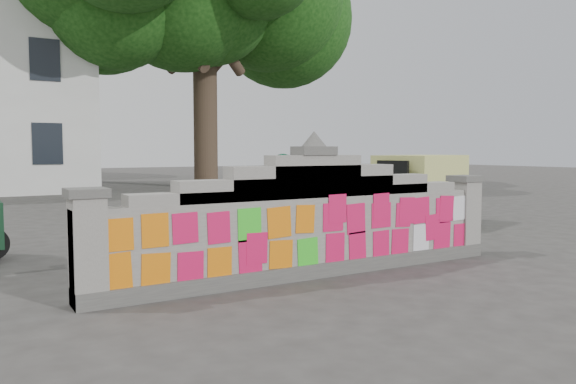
# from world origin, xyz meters

# --- Properties ---
(ground) EXTENTS (100.00, 100.00, 0.00)m
(ground) POSITION_xyz_m (0.00, 0.00, 0.00)
(ground) COLOR #383533
(ground) RESTS_ON ground
(parapet_wall) EXTENTS (6.48, 0.44, 2.01)m
(parapet_wall) POSITION_xyz_m (-0.00, -0.01, 0.75)
(parapet_wall) COLOR #4C4C49
(parapet_wall) RESTS_ON ground
(cyclist_bike) EXTENTS (1.75, 0.64, 0.91)m
(cyclist_bike) POSITION_xyz_m (0.81, 1.42, 0.46)
(cyclist_bike) COLOR black
(cyclist_bike) RESTS_ON ground
(cyclist_rider) EXTENTS (0.38, 0.57, 1.54)m
(cyclist_rider) POSITION_xyz_m (0.81, 1.42, 0.77)
(cyclist_rider) COLOR black
(cyclist_rider) RESTS_ON ground
(pedestrian) EXTENTS (0.82, 0.95, 1.68)m
(pedestrian) POSITION_xyz_m (1.18, 2.82, 0.84)
(pedestrian) COLOR #227E57
(pedestrian) RESTS_ON ground
(rickshaw_right) EXTENTS (3.04, 2.10, 1.63)m
(rickshaw_right) POSITION_xyz_m (5.00, 3.06, 0.85)
(rickshaw_right) COLOR black
(rickshaw_right) RESTS_ON ground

